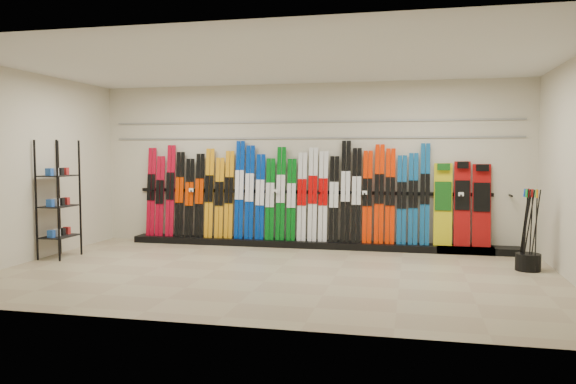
# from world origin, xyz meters

# --- Properties ---
(floor) EXTENTS (8.00, 8.00, 0.00)m
(floor) POSITION_xyz_m (0.00, 0.00, 0.00)
(floor) COLOR tan
(floor) RESTS_ON ground
(back_wall) EXTENTS (8.00, 0.00, 8.00)m
(back_wall) POSITION_xyz_m (0.00, 2.50, 1.50)
(back_wall) COLOR beige
(back_wall) RESTS_ON floor
(left_wall) EXTENTS (0.00, 5.00, 5.00)m
(left_wall) POSITION_xyz_m (-4.00, 0.00, 1.50)
(left_wall) COLOR beige
(left_wall) RESTS_ON floor
(ceiling) EXTENTS (8.00, 8.00, 0.00)m
(ceiling) POSITION_xyz_m (0.00, 0.00, 3.00)
(ceiling) COLOR silver
(ceiling) RESTS_ON back_wall
(ski_rack_base) EXTENTS (8.00, 0.40, 0.12)m
(ski_rack_base) POSITION_xyz_m (0.22, 2.28, 0.06)
(ski_rack_base) COLOR black
(ski_rack_base) RESTS_ON floor
(skis) EXTENTS (5.36, 0.21, 1.83)m
(skis) POSITION_xyz_m (-0.43, 2.32, 0.95)
(skis) COLOR #AA071F
(skis) RESTS_ON ski_rack_base
(snowboards) EXTENTS (0.95, 0.23, 1.46)m
(snowboards) POSITION_xyz_m (2.77, 2.35, 0.83)
(snowboards) COLOR gold
(snowboards) RESTS_ON ski_rack_base
(accessory_rack) EXTENTS (0.40, 0.60, 1.93)m
(accessory_rack) POSITION_xyz_m (-3.75, 0.41, 0.97)
(accessory_rack) COLOR black
(accessory_rack) RESTS_ON floor
(pole_bin) EXTENTS (0.36, 0.36, 0.25)m
(pole_bin) POSITION_xyz_m (3.60, 0.98, 0.12)
(pole_bin) COLOR black
(pole_bin) RESTS_ON floor
(ski_poles) EXTENTS (0.25, 0.33, 1.18)m
(ski_poles) POSITION_xyz_m (3.59, 0.98, 0.61)
(ski_poles) COLOR black
(ski_poles) RESTS_ON pole_bin
(slatwall_rail_0) EXTENTS (7.60, 0.02, 0.03)m
(slatwall_rail_0) POSITION_xyz_m (0.00, 2.48, 2.00)
(slatwall_rail_0) COLOR gray
(slatwall_rail_0) RESTS_ON back_wall
(slatwall_rail_1) EXTENTS (7.60, 0.02, 0.03)m
(slatwall_rail_1) POSITION_xyz_m (0.00, 2.48, 2.30)
(slatwall_rail_1) COLOR gray
(slatwall_rail_1) RESTS_ON back_wall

